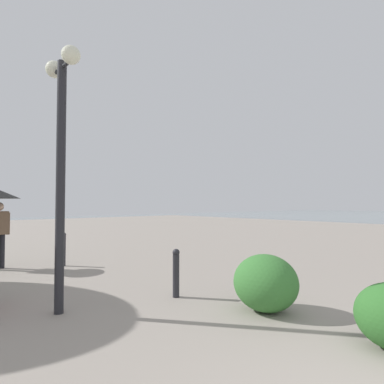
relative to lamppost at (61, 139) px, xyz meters
name	(u,v)px	position (x,y,z in m)	size (l,w,h in m)	color
lamppost	(61,139)	(0.00, 0.00, 0.00)	(0.98, 0.28, 4.04)	#232328
bollard_near	(176,272)	(-0.52, -1.89, -2.24)	(0.13, 0.13, 0.86)	#232328
bollard_mid	(63,248)	(3.77, -1.46, -2.22)	(0.13, 0.13, 0.90)	#232328
shrub_round	(265,283)	(-2.06, -2.44, -2.25)	(1.04, 0.94, 0.88)	#387533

